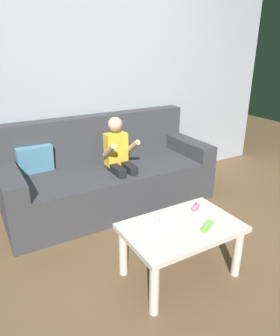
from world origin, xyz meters
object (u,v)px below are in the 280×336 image
Objects in this scene: coffee_table at (181,235)px; nunchuk_pink at (196,207)px; person_seated_on_couch at (120,159)px; couch at (107,176)px; game_remote_white_near_edge at (158,226)px; game_remote_lime_far_corner at (207,226)px.

coffee_table is 0.27m from nunchuk_pink.
person_seated_on_couch is at bearing 86.31° from coffee_table.
couch is 1.18m from game_remote_white_near_edge.
game_remote_white_near_edge is at bearing 156.98° from coffee_table.
person_seated_on_couch is at bearing -71.50° from couch.
nunchuk_pink reaches higher than game_remote_white_near_edge.
nunchuk_pink is at bearing 9.47° from game_remote_white_near_edge.
person_seated_on_couch is 1.02m from game_remote_white_near_edge.
nunchuk_pink reaches higher than coffee_table.
game_remote_white_near_edge is (-0.16, -1.16, 0.12)m from couch.
coffee_table is at bearing -90.37° from couch.
couch is 2.58× the size of coffee_table.
person_seated_on_couch is 6.38× the size of game_remote_lime_far_corner.
nunchuk_pink is (0.37, 0.06, 0.01)m from game_remote_white_near_edge.
game_remote_white_near_edge is at bearing 149.32° from game_remote_lime_far_corner.
coffee_table is 0.18m from game_remote_white_near_edge.
person_seated_on_couch reaches higher than game_remote_white_near_edge.
person_seated_on_couch is 1.16m from game_remote_lime_far_corner.
couch is 1.13m from nunchuk_pink.
person_seated_on_couch is 9.06× the size of nunchuk_pink.
game_remote_white_near_edge is 0.37m from nunchuk_pink.
couch is 2.22× the size of person_seated_on_couch.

